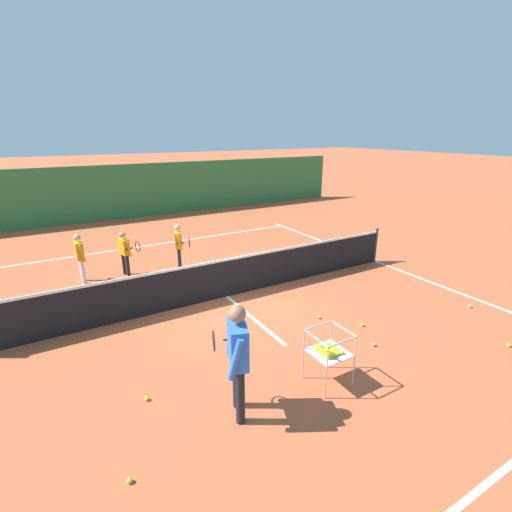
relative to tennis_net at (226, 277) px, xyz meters
The scene contains 19 objects.
ground_plane 0.50m from the tennis_net, ahead, with size 120.00×120.00×0.00m, color #B25633.
line_baseline_near 6.09m from the tennis_net, 90.00° to the right, with size 10.19×0.08×0.01m, color white.
line_baseline_far 5.21m from the tennis_net, 90.00° to the left, with size 10.19×0.08×0.01m, color white.
line_sideline_east 5.12m from the tennis_net, ahead, with size 0.08×11.25×0.01m, color white.
line_service_center 0.50m from the tennis_net, ahead, with size 0.08×5.06×0.01m, color white.
tennis_net is the anchor object (origin of this frame).
instructor 4.00m from the tennis_net, 113.67° to the right, with size 0.48×0.84×1.71m.
student_0 4.00m from the tennis_net, 136.41° to the left, with size 0.23×0.52×1.32m.
student_1 3.21m from the tennis_net, 123.64° to the left, with size 0.52×0.55×1.25m.
student_2 2.43m from the tennis_net, 97.85° to the left, with size 0.42×0.70×1.33m.
ball_cart 3.74m from the tennis_net, 90.82° to the right, with size 0.58×0.58×0.90m.
tennis_ball_0 3.29m from the tennis_net, 56.91° to the right, with size 0.07×0.07×0.07m, color yellow.
tennis_ball_1 3.82m from the tennis_net, 134.42° to the right, with size 0.07×0.07×0.07m, color yellow.
tennis_ball_3 5.90m from the tennis_net, 52.54° to the right, with size 0.07×0.07×0.07m, color yellow.
tennis_ball_5 2.39m from the tennis_net, 58.82° to the right, with size 0.07×0.07×0.07m, color yellow.
tennis_ball_6 5.12m from the tennis_net, 128.68° to the right, with size 0.07×0.07×0.07m, color yellow.
tennis_ball_7 3.69m from the tennis_net, 67.24° to the right, with size 0.07×0.07×0.07m, color yellow.
tennis_ball_8 5.66m from the tennis_net, 36.40° to the right, with size 0.07×0.07×0.07m, color yellow.
windscreen_fence 9.99m from the tennis_net, 90.00° to the left, with size 22.42×0.08×2.42m, color #33753D.
Camera 1 is at (-3.55, -7.48, 3.85)m, focal length 26.07 mm.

